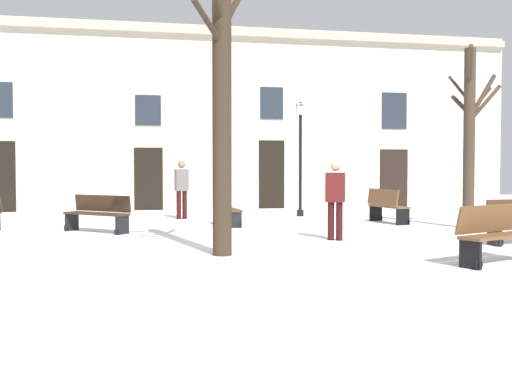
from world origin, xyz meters
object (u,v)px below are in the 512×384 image
at_px(tree_foreground, 470,131).
at_px(bench_near_center_tree, 98,213).
at_px(tree_near_facade, 221,95).
at_px(bench_back_to_back_right, 226,209).
at_px(bench_near_lamp, 387,206).
at_px(bench_back_to_back_left, 498,233).
at_px(person_strolling, 182,186).
at_px(person_by_shop_door, 335,196).
at_px(streetlamp, 300,146).

height_order(tree_foreground, bench_near_center_tree, tree_foreground).
bearing_deg(bench_near_center_tree, tree_near_facade, -20.26).
bearing_deg(bench_back_to_back_right, bench_near_lamp, -93.82).
relative_size(tree_foreground, tree_near_facade, 0.80).
xyz_separation_m(bench_back_to_back_left, person_strolling, (-4.12, 9.87, 0.48)).
relative_size(tree_foreground, person_by_shop_door, 2.69).
xyz_separation_m(bench_near_lamp, person_by_shop_door, (-2.77, -3.66, 0.46)).
bearing_deg(bench_near_lamp, tree_foreground, -148.39).
relative_size(bench_back_to_back_left, person_strolling, 1.01).
bearing_deg(bench_near_lamp, person_by_shop_door, 135.64).
xyz_separation_m(streetlamp, bench_near_center_tree, (-6.06, -3.76, -1.76)).
bearing_deg(bench_back_to_back_left, bench_back_to_back_right, 89.87).
distance_m(person_strolling, person_by_shop_door, 6.75).
relative_size(tree_near_facade, person_strolling, 3.25).
relative_size(bench_near_lamp, person_strolling, 0.92).
bearing_deg(bench_back_to_back_right, streetlamp, -48.12).
bearing_deg(bench_near_center_tree, streetlamp, 75.39).
distance_m(tree_foreground, person_by_shop_door, 4.86).
bearing_deg(bench_near_center_tree, bench_back_to_back_right, 61.18).
bearing_deg(bench_near_center_tree, person_by_shop_door, 14.44).
height_order(bench_near_center_tree, person_by_shop_door, person_by_shop_door).
distance_m(bench_back_to_back_left, person_by_shop_door, 3.97).
bearing_deg(bench_near_center_tree, bench_back_to_back_left, -1.37).
height_order(tree_foreground, person_strolling, tree_foreground).
distance_m(tree_near_facade, person_strolling, 8.21).
relative_size(tree_foreground, bench_near_center_tree, 2.82).
bearing_deg(tree_near_facade, streetlamp, 65.32).
distance_m(streetlamp, person_by_shop_door, 6.74).
bearing_deg(bench_back_to_back_left, tree_foreground, 40.34).
bearing_deg(bench_back_to_back_left, person_by_shop_door, 88.62).
bearing_deg(bench_near_lamp, bench_back_to_back_right, 81.11).
height_order(tree_near_facade, streetlamp, tree_near_facade).
relative_size(streetlamp, bench_near_center_tree, 2.25).
xyz_separation_m(streetlamp, bench_back_to_back_left, (0.37, -10.18, -1.73)).
height_order(tree_foreground, tree_near_facade, tree_near_facade).
relative_size(tree_near_facade, bench_back_to_back_right, 3.64).
bearing_deg(person_strolling, streetlamp, -7.09).
bearing_deg(tree_foreground, person_by_shop_door, -156.01).
distance_m(streetlamp, bench_back_to_back_right, 4.31).
height_order(tree_near_facade, bench_back_to_back_left, tree_near_facade).
distance_m(tree_near_facade, person_by_shop_door, 3.75).
xyz_separation_m(bench_near_lamp, bench_back_to_back_left, (-1.30, -7.32, 0.01)).
bearing_deg(bench_back_to_back_right, bench_back_to_back_left, -159.01).
relative_size(tree_near_facade, bench_near_lamp, 3.53).
xyz_separation_m(streetlamp, person_strolling, (-3.75, -0.31, -1.24)).
bearing_deg(streetlamp, tree_near_facade, -114.68).
height_order(tree_foreground, person_by_shop_door, tree_foreground).
relative_size(tree_foreground, bench_back_to_back_right, 2.91).
xyz_separation_m(tree_foreground, bench_back_to_back_right, (-5.93, 1.92, -2.01)).
relative_size(person_strolling, person_by_shop_door, 1.04).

